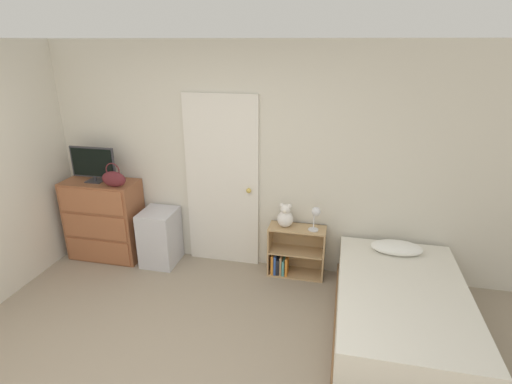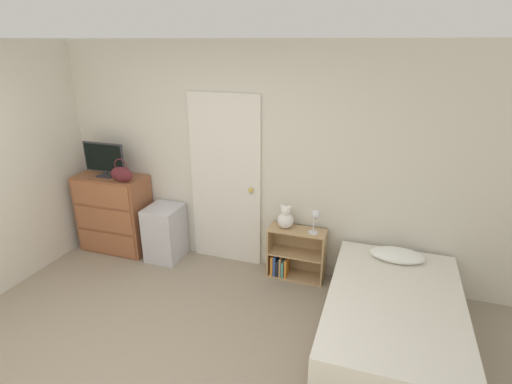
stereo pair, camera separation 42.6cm
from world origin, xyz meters
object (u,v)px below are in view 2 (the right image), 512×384
(desk_lamp, at_px, (315,217))
(bed, at_px, (392,321))
(dresser, at_px, (115,213))
(tv, at_px, (104,159))
(teddy_bear, at_px, (286,218))
(bookshelf, at_px, (293,256))
(handbag, at_px, (122,174))
(storage_bin, at_px, (165,233))

(desk_lamp, height_order, bed, desk_lamp)
(dresser, distance_m, tv, 0.71)
(tv, relative_size, teddy_bear, 2.01)
(bookshelf, bearing_deg, dresser, -177.72)
(tv, bearing_deg, bed, -11.71)
(dresser, relative_size, tv, 1.79)
(teddy_bear, distance_m, desk_lamp, 0.34)
(bookshelf, bearing_deg, bed, -36.44)
(handbag, bearing_deg, storage_bin, 14.43)
(teddy_bear, relative_size, bed, 0.15)
(dresser, distance_m, teddy_bear, 2.21)
(bookshelf, xyz_separation_m, teddy_bear, (-0.09, -0.01, 0.46))
(dresser, xyz_separation_m, handbag, (0.27, -0.12, 0.59))
(dresser, bearing_deg, tv, -176.44)
(tv, height_order, handbag, tv)
(tv, relative_size, handbag, 1.91)
(bed, bearing_deg, desk_lamp, 138.28)
(bed, bearing_deg, tv, 168.29)
(tv, xyz_separation_m, storage_bin, (0.76, -0.00, -0.86))
(storage_bin, xyz_separation_m, bookshelf, (1.58, 0.09, -0.08))
(handbag, xyz_separation_m, bookshelf, (2.02, 0.21, -0.82))
(dresser, xyz_separation_m, desk_lamp, (2.53, 0.04, 0.30))
(desk_lamp, bearing_deg, storage_bin, -178.49)
(handbag, bearing_deg, tv, 160.29)
(tv, distance_m, teddy_bear, 2.30)
(storage_bin, relative_size, bed, 0.36)
(tv, relative_size, storage_bin, 0.82)
(teddy_bear, height_order, bed, teddy_bear)
(bed, bearing_deg, bookshelf, 143.56)
(desk_lamp, distance_m, bed, 1.26)
(storage_bin, distance_m, bookshelf, 1.58)
(storage_bin, bearing_deg, tv, 179.98)
(teddy_bear, bearing_deg, bed, -33.95)
(dresser, xyz_separation_m, tv, (-0.04, -0.00, 0.71))
(storage_bin, height_order, bed, storage_bin)
(handbag, bearing_deg, bookshelf, 5.88)
(dresser, distance_m, bed, 3.46)
(dresser, height_order, storage_bin, dresser)
(dresser, relative_size, bookshelf, 1.55)
(tv, height_order, bookshelf, tv)
(dresser, xyz_separation_m, teddy_bear, (2.20, 0.08, 0.22))
(desk_lamp, xyz_separation_m, bed, (0.85, -0.76, -0.54))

